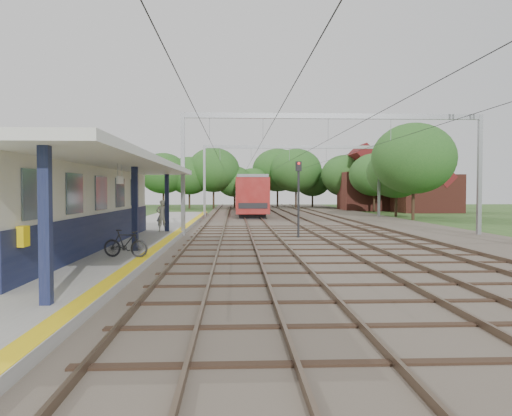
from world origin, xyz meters
name	(u,v)px	position (x,y,z in m)	size (l,w,h in m)	color
ground	(313,290)	(0.00, 0.00, 0.00)	(160.00, 160.00, 0.00)	#2D4C1E
ballast_bed	(305,220)	(4.00, 30.00, 0.05)	(18.00, 90.00, 0.10)	#473D33
platform	(135,236)	(-7.50, 14.00, 0.17)	(5.00, 52.00, 0.35)	gray
yellow_stripe	(177,233)	(-5.25, 14.00, 0.35)	(0.45, 52.00, 0.01)	yellow
station_building	(65,206)	(-8.88, 7.00, 2.04)	(3.41, 18.00, 3.40)	beige
canopy	(85,164)	(-7.77, 6.00, 3.64)	(6.40, 20.00, 3.44)	#12193B
rail_tracks	(276,219)	(1.50, 30.00, 0.18)	(11.80, 88.00, 0.15)	brown
catenary_system	(306,153)	(3.39, 25.28, 5.51)	(17.22, 88.00, 7.00)	gray
tree_band	(277,174)	(3.84, 57.12, 4.92)	(31.72, 30.88, 8.82)	#382619
house_near	(426,187)	(21.00, 46.00, 2.99)	(7.00, 6.12, 7.89)	brown
house_far	(372,186)	(16.00, 52.00, 3.23)	(8.00, 6.12, 8.66)	brown
person	(162,216)	(-6.18, 15.00, 1.23)	(0.65, 0.42, 1.77)	silver
bicycle	(126,243)	(-5.85, 4.11, 0.83)	(0.45, 1.59, 0.95)	black
train	(247,194)	(-0.50, 49.16, 2.21)	(3.03, 37.73, 3.97)	black
signal_post	(299,191)	(1.35, 13.65, 2.62)	(0.33, 0.29, 4.21)	black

